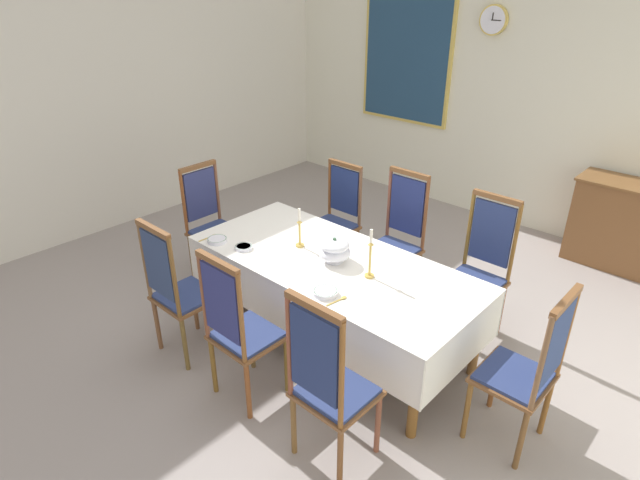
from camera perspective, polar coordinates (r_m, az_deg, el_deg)
name	(u,v)px	position (r m, az deg, el deg)	size (l,w,h in m)	color
ground	(344,332)	(4.58, 2.65, -9.98)	(6.79, 6.13, 0.04)	gray
back_wall	(530,81)	(6.46, 21.81, 15.69)	(6.79, 0.08, 3.34)	silver
left_wall	(111,81)	(6.50, -21.75, 15.77)	(0.08, 6.13, 3.34)	silver
dining_table	(333,269)	(4.09, 1.38, -3.19)	(2.32, 1.02, 0.75)	brown
tablecloth	(333,273)	(4.11, 1.37, -3.56)	(2.34, 1.04, 0.40)	white
chair_south_a	(177,289)	(4.14, -15.24, -5.17)	(0.44, 0.42, 1.16)	brown
chair_north_a	(336,217)	(5.19, 1.74, 2.46)	(0.44, 0.42, 1.11)	brown
chair_south_b	(239,328)	(3.63, -8.79, -9.43)	(0.44, 0.42, 1.18)	brown
chair_north_b	(397,237)	(4.79, 8.39, 0.33)	(0.44, 0.42, 1.20)	brown
chair_south_c	(329,383)	(3.15, 0.93, -15.28)	(0.44, 0.42, 1.23)	brown
chair_north_c	(480,267)	(4.44, 16.98, -2.87)	(0.44, 0.42, 1.20)	brown
chair_head_west	(211,222)	(5.18, -11.76, 1.93)	(0.42, 0.44, 1.14)	brown
chair_head_east	(527,369)	(3.50, 21.54, -12.93)	(0.42, 0.44, 1.16)	brown
soup_tureen	(334,250)	(4.00, 1.58, -1.09)	(0.25, 0.25, 0.20)	white
candlestick_west	(300,232)	(4.21, -2.23, 0.92)	(0.07, 0.07, 0.33)	gold
candlestick_east	(370,258)	(3.78, 5.46, -1.94)	(0.07, 0.07, 0.38)	gold
bowl_near_left	(325,292)	(3.63, 0.60, -5.68)	(0.17, 0.17, 0.03)	white
bowl_near_right	(217,240)	(4.41, -11.11, 0.02)	(0.16, 0.16, 0.03)	white
bowl_far_left	(244,247)	(4.26, -8.30, -0.75)	(0.14, 0.14, 0.03)	white
spoon_primary	(341,299)	(3.59, 2.32, -6.40)	(0.05, 0.18, 0.01)	gold
spoon_secondary	(212,236)	(4.51, -11.68, 0.41)	(0.03, 0.18, 0.01)	gold
mounted_clock	(494,20)	(6.52, 18.33, 21.74)	(0.32, 0.06, 0.32)	#D1B251
framed_painting	(406,60)	(7.13, 9.35, 18.70)	(1.30, 0.05, 1.55)	#D1B251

